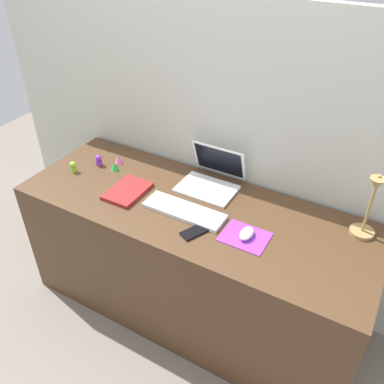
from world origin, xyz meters
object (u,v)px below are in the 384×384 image
(cell_phone, at_px, (194,232))
(desk_lamp, at_px, (369,209))
(toy_figurine_green, at_px, (115,166))
(mouse, at_px, (247,234))
(laptop, at_px, (212,176))
(toy_figurine_purple, at_px, (99,160))
(toy_figurine_lime, at_px, (73,166))
(keyboard, at_px, (184,211))
(toy_figurine_pink, at_px, (119,159))
(notebook_pad, at_px, (128,191))

(cell_phone, xyz_separation_m, desk_lamp, (0.66, 0.34, 0.16))
(cell_phone, distance_m, toy_figurine_green, 0.70)
(mouse, xyz_separation_m, cell_phone, (-0.22, -0.09, -0.02))
(laptop, distance_m, toy_figurine_purple, 0.67)
(mouse, distance_m, desk_lamp, 0.53)
(laptop, xyz_separation_m, toy_figurine_lime, (-0.73, -0.27, -0.02))
(cell_phone, height_order, toy_figurine_purple, toy_figurine_purple)
(keyboard, distance_m, cell_phone, 0.16)
(desk_lamp, distance_m, toy_figurine_pink, 1.35)
(toy_figurine_purple, relative_size, toy_figurine_lime, 1.02)
(laptop, xyz_separation_m, toy_figurine_pink, (-0.57, -0.07, -0.03))
(laptop, height_order, toy_figurine_green, laptop)
(cell_phone, distance_m, desk_lamp, 0.76)
(keyboard, height_order, toy_figurine_purple, toy_figurine_purple)
(desk_lamp, relative_size, notebook_pad, 1.50)
(toy_figurine_lime, bearing_deg, notebook_pad, -2.01)
(toy_figurine_pink, relative_size, toy_figurine_lime, 0.83)
(laptop, distance_m, notebook_pad, 0.45)
(toy_figurine_purple, bearing_deg, toy_figurine_pink, 41.95)
(toy_figurine_pink, height_order, toy_figurine_lime, toy_figurine_lime)
(keyboard, height_order, cell_phone, keyboard)
(laptop, distance_m, toy_figurine_green, 0.56)
(mouse, relative_size, notebook_pad, 0.40)
(laptop, height_order, mouse, laptop)
(desk_lamp, xyz_separation_m, notebook_pad, (-1.12, -0.24, -0.16))
(mouse, distance_m, toy_figurine_pink, 0.93)
(keyboard, xyz_separation_m, toy_figurine_pink, (-0.57, 0.21, 0.02))
(mouse, bearing_deg, keyboard, 177.50)
(desk_lamp, height_order, notebook_pad, desk_lamp)
(mouse, relative_size, toy_figurine_green, 1.87)
(laptop, bearing_deg, toy_figurine_pink, -172.62)
(laptop, distance_m, toy_figurine_lime, 0.78)
(notebook_pad, height_order, toy_figurine_purple, toy_figurine_purple)
(keyboard, xyz_separation_m, cell_phone, (0.12, -0.10, -0.01))
(toy_figurine_purple, bearing_deg, cell_phone, -17.42)
(keyboard, height_order, desk_lamp, desk_lamp)
(toy_figurine_pink, xyz_separation_m, toy_figurine_lime, (-0.16, -0.20, 0.01))
(laptop, height_order, cell_phone, laptop)
(toy_figurine_pink, bearing_deg, keyboard, -20.39)
(keyboard, xyz_separation_m, desk_lamp, (0.78, 0.24, 0.16))
(toy_figurine_purple, xyz_separation_m, toy_figurine_lime, (-0.08, -0.12, 0.00))
(toy_figurine_pink, distance_m, toy_figurine_lime, 0.26)
(desk_lamp, height_order, toy_figurine_lime, desk_lamp)
(laptop, bearing_deg, toy_figurine_purple, -167.20)
(toy_figurine_green, height_order, toy_figurine_pink, same)
(keyboard, xyz_separation_m, toy_figurine_purple, (-0.65, 0.14, 0.02))
(desk_lamp, height_order, toy_figurine_pink, desk_lamp)
(mouse, bearing_deg, toy_figurine_green, 169.95)
(laptop, distance_m, toy_figurine_pink, 0.58)
(toy_figurine_green, bearing_deg, laptop, 14.89)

